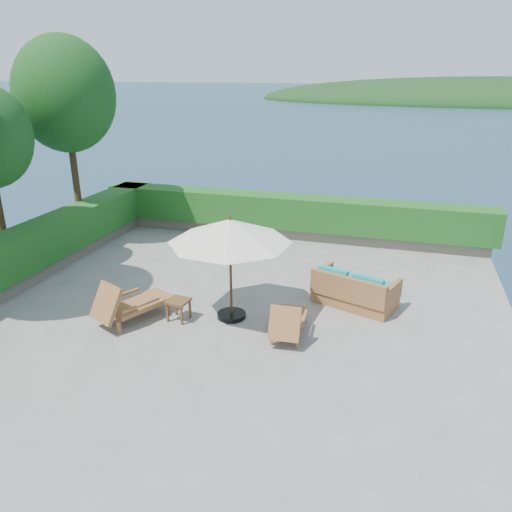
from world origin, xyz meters
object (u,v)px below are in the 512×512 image
(patio_umbrella, at_px, (230,232))
(side_table, at_px, (178,303))
(lounge_right, at_px, (288,321))
(lounge_left, at_px, (129,303))
(wicker_loveseat, at_px, (354,292))

(patio_umbrella, height_order, side_table, patio_umbrella)
(patio_umbrella, distance_m, lounge_right, 2.16)
(lounge_left, distance_m, wicker_loveseat, 4.99)
(patio_umbrella, height_order, lounge_right, patio_umbrella)
(lounge_right, bearing_deg, side_table, 175.48)
(patio_umbrella, xyz_separation_m, side_table, (-1.05, -0.43, -1.57))
(side_table, distance_m, wicker_loveseat, 3.95)
(lounge_left, xyz_separation_m, side_table, (0.98, 0.34, -0.03))
(lounge_left, height_order, wicker_loveseat, lounge_left)
(patio_umbrella, relative_size, lounge_right, 2.14)
(lounge_left, bearing_deg, side_table, 45.01)
(lounge_left, distance_m, side_table, 1.04)
(side_table, xyz_separation_m, wicker_loveseat, (3.54, 1.75, -0.04))
(side_table, relative_size, wicker_loveseat, 0.24)
(wicker_loveseat, bearing_deg, lounge_left, -135.59)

